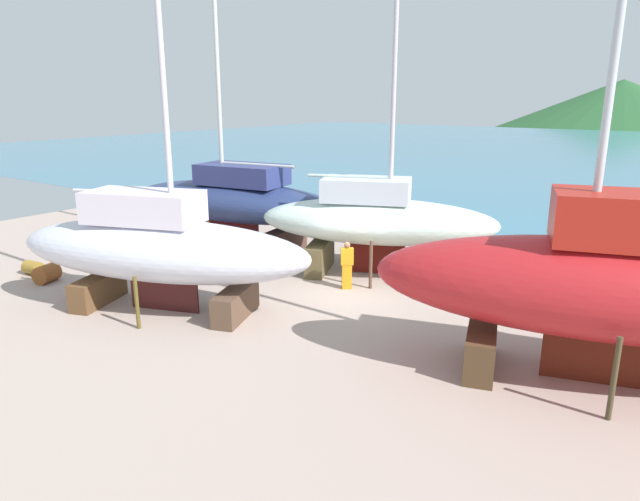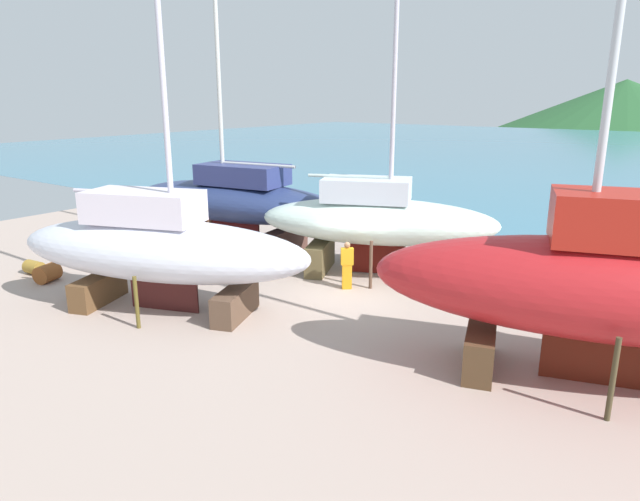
{
  "view_description": "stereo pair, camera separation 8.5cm",
  "coord_description": "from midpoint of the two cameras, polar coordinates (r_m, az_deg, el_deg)",
  "views": [
    {
      "loc": [
        10.35,
        -15.76,
        6.67
      ],
      "look_at": [
        -0.58,
        -0.63,
        1.54
      ],
      "focal_mm": 31.62,
      "sensor_mm": 36.0,
      "label": 1
    },
    {
      "loc": [
        10.42,
        -15.71,
        6.67
      ],
      "look_at": [
        -0.58,
        -0.63,
        1.54
      ],
      "focal_mm": 31.62,
      "sensor_mm": 36.0,
      "label": 2
    }
  ],
  "objects": [
    {
      "name": "ground_plane",
      "position": [
        17.37,
        -4.22,
        -7.25
      ],
      "size": [
        43.52,
        43.52,
        0.0
      ],
      "primitive_type": "plane",
      "color": "#AC968B"
    },
    {
      "name": "sailboat_far_slipway",
      "position": [
        21.37,
        5.62,
        3.04
      ],
      "size": [
        9.44,
        6.33,
        13.91
      ],
      "rotation": [
        0.0,
        0.0,
        0.41
      ],
      "color": "brown",
      "rests_on": "ground"
    },
    {
      "name": "barrel_tipped_right",
      "position": [
        23.17,
        -26.01,
        -2.1
      ],
      "size": [
        0.9,
        0.99,
        0.67
      ],
      "primitive_type": "cylinder",
      "rotation": [
        1.57,
        0.0,
        3.47
      ],
      "color": "brown",
      "rests_on": "ground"
    },
    {
      "name": "worker",
      "position": [
        19.98,
        2.62,
        -1.44
      ],
      "size": [
        0.49,
        0.47,
        1.72
      ],
      "rotation": [
        0.0,
        0.0,
        2.27
      ],
      "color": "orange",
      "rests_on": "ground"
    },
    {
      "name": "headland_hill",
      "position": [
        187.88,
        27.98,
        11.6
      ],
      "size": [
        110.93,
        110.93,
        22.52
      ],
      "primitive_type": "cone",
      "color": "#27582E",
      "rests_on": "ground"
    },
    {
      "name": "sailboat_large_starboard",
      "position": [
        25.34,
        -8.8,
        5.04
      ],
      "size": [
        10.89,
        5.09,
        15.31
      ],
      "rotation": [
        0.0,
        0.0,
        3.3
      ],
      "color": "#552E1D",
      "rests_on": "ground"
    },
    {
      "name": "barrel_tipped_center",
      "position": [
        30.72,
        -18.08,
        2.95
      ],
      "size": [
        0.7,
        0.7,
        0.92
      ],
      "primitive_type": "cylinder",
      "rotation": [
        0.0,
        0.0,
        1.85
      ],
      "color": "brown",
      "rests_on": "ground"
    },
    {
      "name": "sea_water",
      "position": [
        75.7,
        28.14,
        8.54
      ],
      "size": [
        153.16,
        103.18,
        0.01
      ],
      "primitive_type": "cube",
      "color": "teal",
      "rests_on": "ground"
    },
    {
      "name": "sailboat_small_center",
      "position": [
        18.35,
        -16.05,
        0.3
      ],
      "size": [
        10.17,
        6.13,
        15.36
      ],
      "rotation": [
        0.0,
        0.0,
        0.37
      ],
      "color": "brown",
      "rests_on": "ground"
    },
    {
      "name": "timber_long_aft",
      "position": [
        28.36,
        -23.86,
        0.63
      ],
      "size": [
        1.6,
        1.37,
        0.18
      ],
      "primitive_type": "cube",
      "rotation": [
        0.0,
        0.0,
        2.45
      ],
      "color": "olive",
      "rests_on": "ground"
    },
    {
      "name": "barrel_tipped_left",
      "position": [
        24.39,
        -27.11,
        -1.58
      ],
      "size": [
        0.82,
        0.6,
        0.53
      ],
      "primitive_type": "cylinder",
      "rotation": [
        1.57,
        0.0,
        1.66
      ],
      "color": "olive",
      "rests_on": "ground"
    },
    {
      "name": "sailboat_mid_port",
      "position": [
        14.53,
        27.41,
        -3.08
      ],
      "size": [
        11.34,
        6.23,
        19.08
      ],
      "rotation": [
        0.0,
        0.0,
        3.45
      ],
      "color": "#4D3520",
      "rests_on": "ground"
    }
  ]
}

